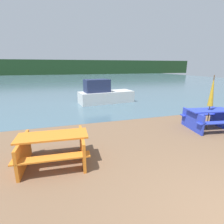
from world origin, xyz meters
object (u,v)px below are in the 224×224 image
object	(u,v)px
umbrella_gold	(212,91)
boat	(104,94)
picnic_table_blue	(208,117)
picnic_table_orange	(54,146)

from	to	relation	value
umbrella_gold	boat	distance (m)	6.81
umbrella_gold	boat	xyz separation A→B (m)	(-2.69, 6.18, -0.93)
boat	picnic_table_blue	bearing A→B (deg)	-73.37
picnic_table_orange	boat	world-z (taller)	boat
picnic_table_blue	boat	bearing A→B (deg)	113.55
picnic_table_orange	boat	xyz separation A→B (m)	(3.17, 7.05, 0.11)
umbrella_gold	boat	world-z (taller)	umbrella_gold
boat	umbrella_gold	bearing A→B (deg)	-73.37
umbrella_gold	boat	bearing A→B (deg)	113.55
umbrella_gold	picnic_table_orange	bearing A→B (deg)	-171.53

